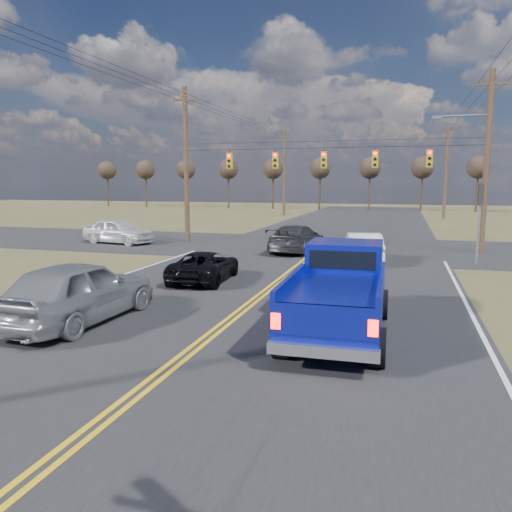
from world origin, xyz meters
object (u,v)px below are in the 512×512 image
(dgrey_car_queue, at_px, (297,238))
(pickup_truck, at_px, (340,293))
(black_suv, at_px, (205,266))
(silver_suv, at_px, (78,291))
(cross_car_west, at_px, (118,231))
(white_car_queue, at_px, (363,247))

(dgrey_car_queue, bearing_deg, pickup_truck, 111.33)
(black_suv, xyz_separation_m, dgrey_car_queue, (1.84, 9.38, 0.17))
(black_suv, bearing_deg, silver_suv, 75.68)
(pickup_truck, distance_m, cross_car_west, 22.45)
(black_suv, height_order, white_car_queue, white_car_queue)
(pickup_truck, relative_size, white_car_queue, 1.35)
(black_suv, xyz_separation_m, white_car_queue, (5.78, 6.59, 0.15))
(pickup_truck, relative_size, dgrey_car_queue, 1.15)
(dgrey_car_queue, distance_m, cross_car_west, 11.95)
(black_suv, relative_size, dgrey_car_queue, 0.82)
(black_suv, xyz_separation_m, cross_car_west, (-10.10, 9.92, 0.21))
(silver_suv, bearing_deg, white_car_queue, -115.44)
(white_car_queue, xyz_separation_m, dgrey_car_queue, (-3.94, 2.79, 0.02))
(black_suv, bearing_deg, dgrey_car_queue, -105.51)
(silver_suv, xyz_separation_m, black_suv, (1.15, 6.62, -0.31))
(pickup_truck, bearing_deg, white_car_queue, 90.38)
(black_suv, distance_m, cross_car_west, 14.16)
(pickup_truck, height_order, white_car_queue, pickup_truck)
(cross_car_west, bearing_deg, silver_suv, -141.97)
(dgrey_car_queue, bearing_deg, black_suv, 84.36)
(white_car_queue, bearing_deg, cross_car_west, -21.43)
(pickup_truck, relative_size, cross_car_west, 1.29)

